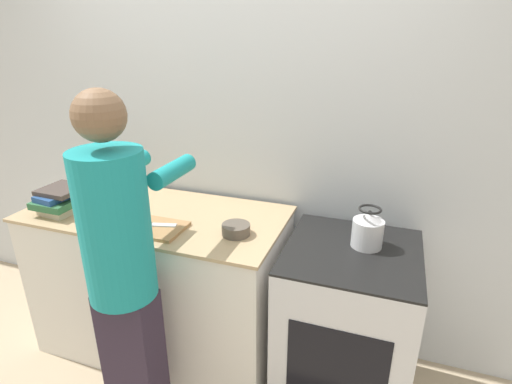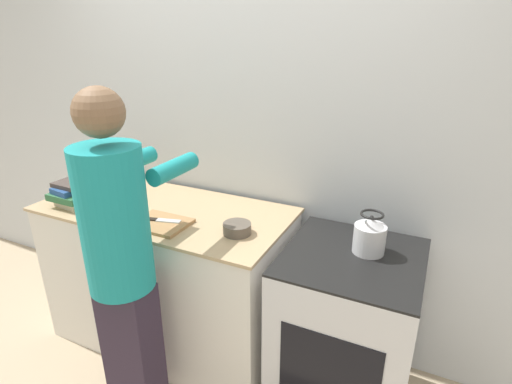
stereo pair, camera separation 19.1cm
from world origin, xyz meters
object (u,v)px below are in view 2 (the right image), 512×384
object	(u,v)px
knife	(160,220)
kettle	(370,236)
bowl_prep	(237,228)
canister_jar	(122,186)
oven	(345,332)
person	(122,258)
cutting_board	(161,223)

from	to	relation	value
knife	kettle	size ratio (longest dim) A/B	1.05
kettle	bowl_prep	bearing A→B (deg)	-166.68
kettle	canister_jar	distance (m)	1.50
oven	kettle	distance (m)	0.55
bowl_prep	person	bearing A→B (deg)	-128.96
knife	kettle	xyz separation A→B (m)	(1.07, 0.23, 0.04)
oven	person	size ratio (longest dim) A/B	0.53
cutting_board	knife	distance (m)	0.02
person	bowl_prep	xyz separation A→B (m)	(0.36, 0.45, 0.03)
oven	canister_jar	world-z (taller)	canister_jar
knife	canister_jar	size ratio (longest dim) A/B	1.29
person	kettle	xyz separation A→B (m)	(1.00, 0.60, 0.06)
knife	kettle	distance (m)	1.09
person	kettle	size ratio (longest dim) A/B	8.28
oven	knife	size ratio (longest dim) A/B	4.19
cutting_board	canister_jar	xyz separation A→B (m)	(-0.44, 0.20, 0.08)
kettle	bowl_prep	distance (m)	0.66
bowl_prep	canister_jar	distance (m)	0.87
oven	kettle	xyz separation A→B (m)	(0.06, 0.06, 0.54)
knife	canister_jar	distance (m)	0.47
cutting_board	kettle	xyz separation A→B (m)	(1.05, 0.24, 0.05)
oven	cutting_board	bearing A→B (deg)	-170.00
person	canister_jar	world-z (taller)	person
person	cutting_board	size ratio (longest dim) A/B	5.81
oven	cutting_board	size ratio (longest dim) A/B	3.09
cutting_board	canister_jar	bearing A→B (deg)	155.89
knife	canister_jar	xyz separation A→B (m)	(-0.43, 0.19, 0.06)
kettle	canister_jar	xyz separation A→B (m)	(-1.50, -0.04, 0.03)
oven	kettle	size ratio (longest dim) A/B	4.40
kettle	bowl_prep	world-z (taller)	kettle
oven	canister_jar	xyz separation A→B (m)	(-1.44, 0.02, 0.57)
oven	bowl_prep	world-z (taller)	bowl_prep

